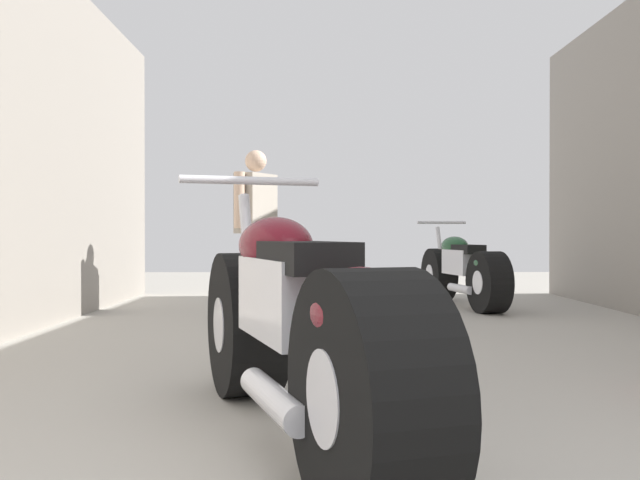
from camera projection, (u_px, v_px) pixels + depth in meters
ground_plane at (378, 348)px, 4.62m from camera, size 18.69×18.69×0.00m
motorcycle_maroon_cruiser at (293, 328)px, 2.52m from camera, size 0.99×2.18×1.03m
motorcycle_black_naked at (463, 271)px, 7.30m from camera, size 0.69×1.97×0.92m
mechanic_in_blue at (256, 220)px, 6.86m from camera, size 0.42×0.60×1.60m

